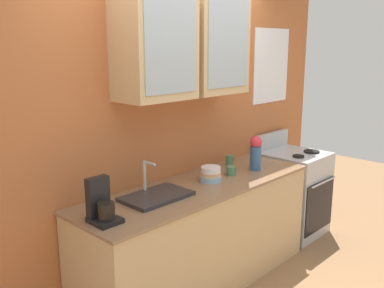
# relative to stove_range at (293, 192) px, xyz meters

# --- Properties ---
(ground_plane) EXTENTS (10.00, 10.00, 0.00)m
(ground_plane) POSITION_rel_stove_range_xyz_m (-1.48, 0.00, -0.45)
(ground_plane) COLOR #936B47
(back_wall_unit) EXTENTS (4.37, 0.46, 2.76)m
(back_wall_unit) POSITION_rel_stove_range_xyz_m (-1.48, 0.34, 1.07)
(back_wall_unit) COLOR #B76638
(back_wall_unit) RESTS_ON ground_plane
(counter) EXTENTS (2.23, 0.68, 0.89)m
(counter) POSITION_rel_stove_range_xyz_m (-1.48, 0.00, -0.01)
(counter) COLOR tan
(counter) RESTS_ON ground_plane
(stove_range) EXTENTS (0.60, 0.67, 1.07)m
(stove_range) POSITION_rel_stove_range_xyz_m (0.00, 0.00, 0.00)
(stove_range) COLOR silver
(stove_range) RESTS_ON ground_plane
(sink_faucet) EXTENTS (0.51, 0.32, 0.27)m
(sink_faucet) POSITION_rel_stove_range_xyz_m (-1.93, 0.03, 0.46)
(sink_faucet) COLOR #2D2D30
(sink_faucet) RESTS_ON counter
(bowl_stack) EXTENTS (0.19, 0.19, 0.12)m
(bowl_stack) POSITION_rel_stove_range_xyz_m (-1.34, 0.02, 0.49)
(bowl_stack) COLOR #8CB7E0
(bowl_stack) RESTS_ON counter
(vase) EXTENTS (0.11, 0.11, 0.32)m
(vase) POSITION_rel_stove_range_xyz_m (-0.81, -0.07, 0.60)
(vase) COLOR #33598C
(vase) RESTS_ON counter
(cup_near_sink) EXTENTS (0.11, 0.07, 0.10)m
(cup_near_sink) POSITION_rel_stove_range_xyz_m (-0.87, 0.19, 0.49)
(cup_near_sink) COLOR #4C7F59
(cup_near_sink) RESTS_ON counter
(cup_near_bowls) EXTENTS (0.12, 0.09, 0.08)m
(cup_near_bowls) POSITION_rel_stove_range_xyz_m (-1.08, -0.00, 0.47)
(cup_near_bowls) COLOR #4C7F59
(cup_near_bowls) RESTS_ON counter
(coffee_maker) EXTENTS (0.17, 0.20, 0.29)m
(coffee_maker) POSITION_rel_stove_range_xyz_m (-2.46, -0.04, 0.54)
(coffee_maker) COLOR black
(coffee_maker) RESTS_ON counter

